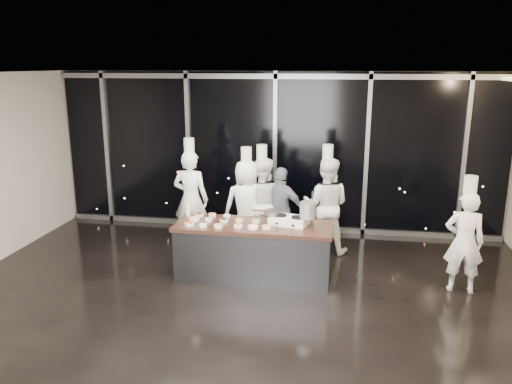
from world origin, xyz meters
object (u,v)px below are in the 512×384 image
at_px(chef_center, 262,203).
at_px(chef_side, 464,241).
at_px(frying_pan, 272,212).
at_px(chef_far_left, 191,198).
at_px(chef_right, 326,205).
at_px(stove, 289,220).
at_px(guest, 281,210).
at_px(stock_pot, 308,210).
at_px(demo_counter, 253,251).
at_px(chef_left, 247,205).

relative_size(chef_center, chef_side, 1.09).
height_order(frying_pan, chef_far_left, chef_far_left).
bearing_deg(chef_right, chef_center, 5.44).
height_order(stove, guest, guest).
distance_m(chef_far_left, chef_center, 1.31).
distance_m(frying_pan, stock_pot, 0.60).
distance_m(demo_counter, chef_right, 1.81).
bearing_deg(chef_far_left, chef_center, -167.91).
distance_m(stove, frying_pan, 0.31).
bearing_deg(stock_pot, frying_pan, 166.08).
distance_m(frying_pan, chef_center, 1.26).
xyz_separation_m(demo_counter, chef_side, (3.15, 0.07, 0.35)).
bearing_deg(chef_center, demo_counter, 93.94).
distance_m(frying_pan, chef_side, 2.91).
distance_m(stove, chef_far_left, 2.24).
bearing_deg(demo_counter, chef_left, 105.57).
bearing_deg(chef_side, stock_pot, 4.75).
height_order(frying_pan, chef_center, chef_center).
relative_size(chef_center, guest, 1.24).
relative_size(stock_pot, chef_side, 0.14).
height_order(frying_pan, guest, guest).
bearing_deg(demo_counter, chef_far_left, 138.49).
relative_size(stove, frying_pan, 1.30).
relative_size(chef_left, chef_right, 0.97).
bearing_deg(chef_right, chef_far_left, 8.98).
xyz_separation_m(frying_pan, chef_side, (2.89, -0.12, -0.26)).
height_order(stock_pot, chef_right, chef_right).
relative_size(chef_far_left, chef_side, 1.15).
bearing_deg(chef_center, stove, 116.50).
height_order(guest, chef_right, chef_right).
bearing_deg(chef_far_left, stock_pot, 157.24).
bearing_deg(stock_pot, guest, 114.41).
relative_size(stove, chef_right, 0.32).
relative_size(stove, chef_far_left, 0.31).
relative_size(demo_counter, frying_pan, 5.00).
bearing_deg(chef_right, chef_left, 10.83).
bearing_deg(stove, guest, 115.99).
xyz_separation_m(demo_counter, frying_pan, (0.26, 0.19, 0.61)).
height_order(stove, frying_pan, frying_pan).
bearing_deg(chef_right, frying_pan, 61.08).
xyz_separation_m(stock_pot, chef_far_left, (-2.23, 1.18, -0.24)).
bearing_deg(demo_counter, chef_center, 93.79).
bearing_deg(chef_center, frying_pan, 106.69).
distance_m(stock_pot, chef_center, 1.66).
distance_m(stove, chef_right, 1.40).
bearing_deg(chef_left, demo_counter, 83.94).
xyz_separation_m(frying_pan, stock_pot, (0.57, -0.14, 0.10)).
bearing_deg(chef_center, guest, 163.03).
xyz_separation_m(stock_pot, chef_left, (-1.19, 1.20, -0.31)).
bearing_deg(guest, chef_right, -154.27).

